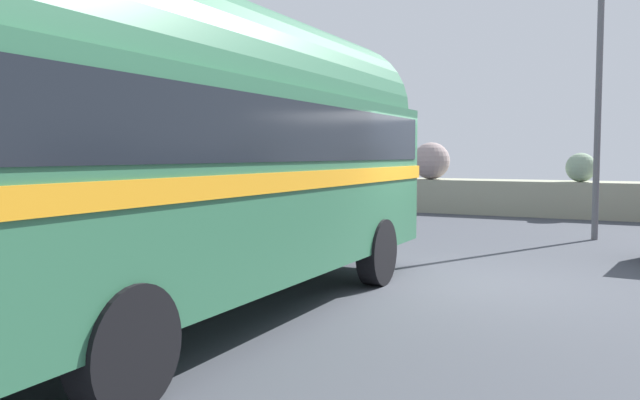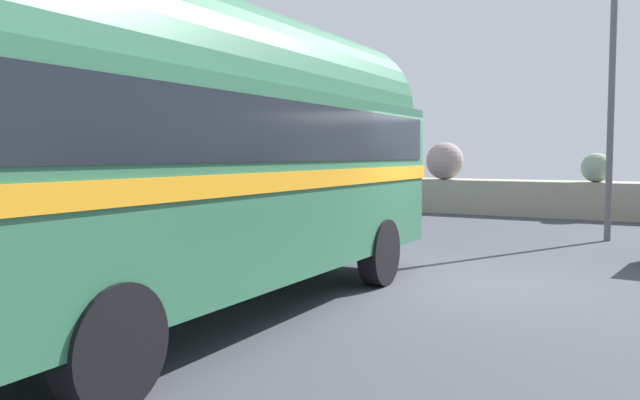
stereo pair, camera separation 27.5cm
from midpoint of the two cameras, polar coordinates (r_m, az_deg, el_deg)
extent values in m
cube|color=#3B3F46|center=(9.90, 12.71, -7.15)|extent=(32.00, 26.00, 0.02)
cube|color=gray|center=(21.33, 22.22, 0.02)|extent=(31.36, 1.80, 1.10)
sphere|color=gray|center=(25.64, -6.34, 3.64)|extent=(1.34, 1.34, 1.34)
cube|color=gray|center=(24.52, 1.85, 3.57)|extent=(1.27, 1.30, 1.28)
sphere|color=gray|center=(21.74, 11.20, 3.37)|extent=(1.22, 1.22, 1.22)
sphere|color=gray|center=(20.81, 23.34, 2.62)|extent=(0.87, 0.87, 0.87)
cylinder|color=black|center=(10.48, -5.31, -3.75)|extent=(0.32, 0.97, 0.96)
cylinder|color=black|center=(9.48, 6.03, -4.57)|extent=(0.32, 0.97, 0.96)
cylinder|color=black|center=(5.10, -16.34, -12.14)|extent=(0.32, 0.97, 0.96)
cube|color=#316C4C|center=(7.62, -8.95, 1.45)|extent=(2.78, 8.50, 2.10)
cylinder|color=#316C4C|center=(7.65, -9.03, 9.34)|extent=(2.57, 8.16, 2.20)
cube|color=orange|center=(7.62, -8.95, 1.84)|extent=(2.84, 8.59, 0.20)
cube|color=black|center=(7.62, -9.00, 5.79)|extent=(2.80, 8.17, 0.64)
cube|color=silver|center=(11.40, 3.92, -2.08)|extent=(2.28, 0.26, 0.28)
cylinder|color=#5B5B60|center=(15.70, 24.62, 9.89)|extent=(0.14, 0.14, 7.24)
camera|label=1|loc=(0.14, -89.07, 0.06)|focal=36.64mm
camera|label=2|loc=(0.14, 90.93, -0.06)|focal=36.64mm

